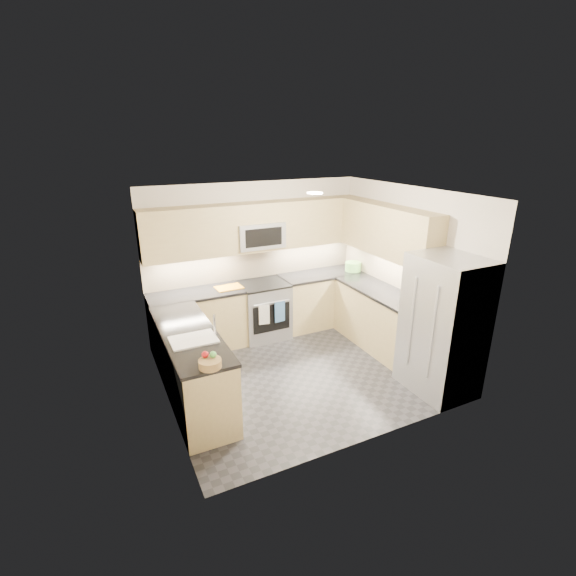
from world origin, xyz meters
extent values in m
cube|color=#24252A|center=(0.00, 0.00, 0.00)|extent=(3.60, 3.20, 0.00)
cube|color=beige|center=(0.00, 0.00, 2.50)|extent=(3.60, 3.20, 0.02)
cube|color=beige|center=(0.00, 1.60, 1.25)|extent=(3.60, 0.02, 2.50)
cube|color=beige|center=(0.00, -1.60, 1.25)|extent=(3.60, 0.02, 2.50)
cube|color=beige|center=(-1.80, 0.00, 1.25)|extent=(0.02, 3.20, 2.50)
cube|color=beige|center=(1.80, 0.00, 1.25)|extent=(0.02, 3.20, 2.50)
cube|color=tan|center=(-1.09, 1.30, 0.45)|extent=(1.42, 0.60, 0.90)
cube|color=tan|center=(1.09, 1.30, 0.45)|extent=(1.42, 0.60, 0.90)
cube|color=tan|center=(1.50, 0.15, 0.45)|extent=(0.60, 1.70, 0.90)
cube|color=tan|center=(-1.50, 0.00, 0.45)|extent=(0.60, 2.00, 0.90)
cube|color=black|center=(-1.09, 1.30, 0.92)|extent=(1.42, 0.63, 0.04)
cube|color=black|center=(1.09, 1.30, 0.92)|extent=(1.42, 0.63, 0.04)
cube|color=black|center=(1.50, 0.15, 0.92)|extent=(0.63, 1.70, 0.04)
cube|color=black|center=(-1.50, 0.00, 0.92)|extent=(0.63, 2.00, 0.04)
cube|color=tan|center=(0.00, 1.43, 1.83)|extent=(3.60, 0.35, 0.75)
cube|color=tan|center=(1.62, 0.28, 1.83)|extent=(0.35, 1.95, 0.75)
cube|color=tan|center=(0.00, 1.60, 1.20)|extent=(3.60, 0.01, 0.51)
cube|color=tan|center=(1.80, 0.45, 1.20)|extent=(0.01, 2.30, 0.51)
cube|color=#97999F|center=(0.00, 1.28, 0.46)|extent=(0.76, 0.65, 0.91)
cube|color=black|center=(0.00, 1.28, 0.92)|extent=(0.76, 0.65, 0.03)
cube|color=black|center=(0.00, 0.95, 0.45)|extent=(0.62, 0.02, 0.45)
cylinder|color=#B2B5BA|center=(0.00, 0.93, 0.72)|extent=(0.60, 0.02, 0.02)
cube|color=#A1A3A9|center=(0.00, 1.40, 1.70)|extent=(0.76, 0.40, 0.40)
cube|color=black|center=(0.00, 1.20, 1.70)|extent=(0.60, 0.01, 0.28)
cube|color=#A6A8AE|center=(1.45, -1.15, 0.90)|extent=(0.70, 0.90, 1.80)
cylinder|color=#B2B5BA|center=(1.08, -1.33, 0.95)|extent=(0.02, 0.02, 1.20)
cylinder|color=#B2B5BA|center=(1.08, -0.97, 0.95)|extent=(0.02, 0.02, 1.20)
cube|color=white|center=(-1.50, -0.25, 0.88)|extent=(0.52, 0.38, 0.16)
cylinder|color=silver|center=(-1.24, -0.25, 1.08)|extent=(0.03, 0.03, 0.28)
cylinder|color=#5DA345|center=(1.66, 1.17, 1.02)|extent=(0.36, 0.36, 0.16)
cube|color=#C17B12|center=(-0.57, 1.28, 0.95)|extent=(0.42, 0.30, 0.01)
cylinder|color=#9E7C49|center=(-1.49, -0.91, 0.98)|extent=(0.25, 0.25, 0.08)
sphere|color=#B21418|center=(-1.52, -0.84, 1.05)|extent=(0.07, 0.07, 0.07)
sphere|color=#59C152|center=(-1.44, -0.87, 1.05)|extent=(0.07, 0.07, 0.07)
cube|color=white|center=(-0.14, 0.91, 0.55)|extent=(0.17, 0.04, 0.32)
cube|color=#335C8E|center=(0.13, 0.91, 0.55)|extent=(0.18, 0.03, 0.34)
camera|label=1|loc=(-2.40, -4.59, 3.14)|focal=26.00mm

